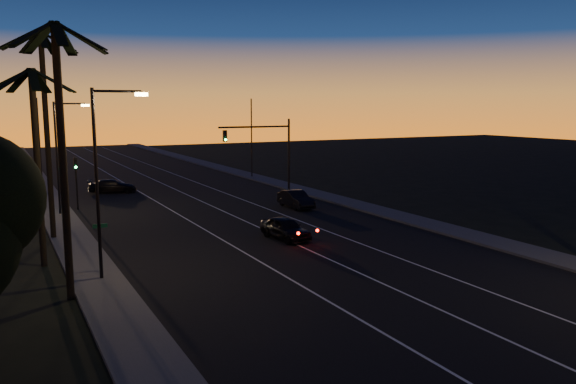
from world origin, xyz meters
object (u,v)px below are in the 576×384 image
signal_mast (266,143)px  lead_car (285,228)px  right_car (296,199)px  cross_car (113,186)px

signal_mast → lead_car: size_ratio=1.54×
signal_mast → right_car: signal_mast is taller
lead_car → right_car: size_ratio=1.09×
lead_car → right_car: 10.89m
right_car → cross_car: (-11.66, 15.04, -0.05)m
right_car → cross_car: size_ratio=0.89×
signal_mast → cross_car: (-12.50, 7.74, -4.13)m
right_car → cross_car: 19.03m
lead_car → signal_mast: bearing=68.3°
lead_car → cross_car: bearing=103.7°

